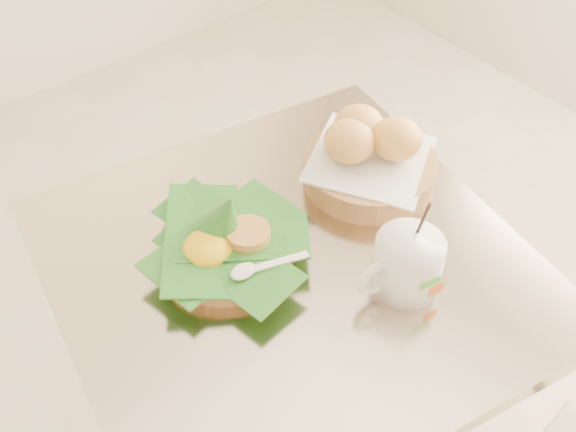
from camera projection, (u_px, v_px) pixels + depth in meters
cafe_table at (290, 345)px, 1.27m from camera, size 0.81×0.81×0.75m
rice_basket at (225, 241)px, 1.10m from camera, size 0.26×0.26×0.13m
bread_basket at (369, 156)px, 1.22m from camera, size 0.27×0.27×0.12m
coffee_mug at (406, 263)px, 1.05m from camera, size 0.14×0.11×0.18m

